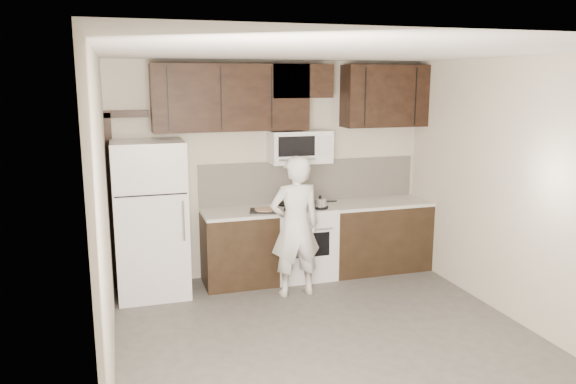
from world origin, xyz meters
name	(u,v)px	position (x,y,z in m)	size (l,w,h in m)	color
floor	(337,347)	(0.00, 0.00, 0.00)	(4.50, 4.50, 0.00)	#4B4946
back_wall	(272,169)	(0.00, 2.25, 1.35)	(4.00, 4.00, 0.00)	#C0B5A3
ceiling	(342,52)	(0.00, 0.00, 2.70)	(4.50, 4.50, 0.00)	white
counter_run	(325,240)	(0.60, 1.94, 0.46)	(2.95, 0.64, 0.91)	black
stove	(302,241)	(0.30, 1.94, 0.46)	(0.76, 0.66, 0.94)	white
backsplash	(310,181)	(0.50, 2.24, 1.18)	(2.90, 0.02, 0.54)	beige
upper_cabinets	(292,95)	(0.21, 2.08, 2.28)	(3.48, 0.35, 0.78)	black
microwave	(300,147)	(0.30, 2.06, 1.65)	(0.76, 0.42, 0.40)	white
refrigerator	(151,219)	(-1.55, 1.89, 0.90)	(0.80, 0.76, 1.80)	white
door_trim	(115,186)	(-1.92, 2.21, 1.25)	(0.50, 0.08, 2.12)	black
saucepan	(320,203)	(0.48, 1.79, 0.98)	(0.29, 0.17, 0.16)	silver
baking_tray	(265,211)	(-0.21, 1.83, 0.92)	(0.36, 0.27, 0.02)	black
pizza	(265,209)	(-0.21, 1.83, 0.94)	(0.24, 0.24, 0.02)	tan
person	(295,226)	(0.03, 1.39, 0.82)	(0.60, 0.39, 1.64)	white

